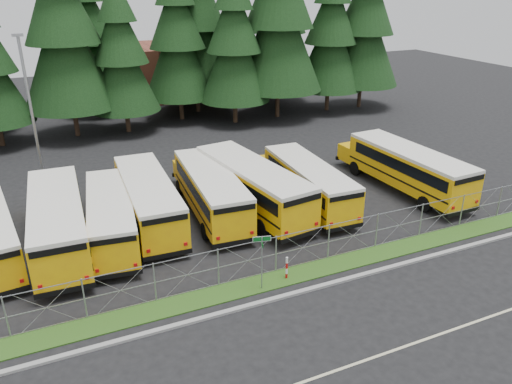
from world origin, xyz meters
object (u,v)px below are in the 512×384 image
(street_sign, at_px, (262,251))
(bus_east, at_px, (404,169))
(bus_1, at_px, (58,223))
(bus_6, at_px, (306,183))
(striped_bollard, at_px, (287,268))
(bus_5, at_px, (249,187))
(bus_2, at_px, (111,217))
(light_standard, at_px, (31,106))
(bus_4, at_px, (210,192))
(bus_3, at_px, (148,200))

(street_sign, bearing_deg, bus_east, 26.35)
(bus_1, distance_m, bus_6, 14.85)
(bus_1, relative_size, striped_bollard, 9.52)
(bus_5, bearing_deg, striped_bollard, -108.45)
(bus_5, distance_m, bus_6, 3.75)
(bus_2, relative_size, striped_bollard, 8.50)
(light_standard, bearing_deg, bus_1, -87.85)
(bus_east, bearing_deg, light_standard, 150.04)
(bus_4, relative_size, bus_5, 0.93)
(bus_1, height_order, light_standard, light_standard)
(bus_east, bearing_deg, striped_bollard, -154.84)
(bus_4, height_order, bus_east, bus_east)
(bus_2, relative_size, light_standard, 1.01)
(bus_east, distance_m, street_sign, 15.36)
(bus_4, relative_size, bus_6, 1.04)
(bus_4, distance_m, bus_6, 6.20)
(bus_east, bearing_deg, bus_1, 174.20)
(bus_5, bearing_deg, bus_3, 165.04)
(bus_3, distance_m, bus_6, 9.94)
(bus_4, distance_m, bus_east, 13.37)
(street_sign, bearing_deg, bus_3, 109.66)
(striped_bollard, bearing_deg, bus_east, 27.94)
(bus_5, distance_m, street_sign, 8.74)
(bus_3, height_order, bus_east, bus_east)
(bus_4, bearing_deg, street_sign, -89.40)
(bus_east, distance_m, light_standard, 25.45)
(bus_2, bearing_deg, bus_5, 9.53)
(striped_bollard, height_order, light_standard, light_standard)
(bus_4, relative_size, street_sign, 3.88)
(bus_2, xyz_separation_m, bus_4, (6.03, 0.89, 0.09))
(bus_2, relative_size, street_sign, 3.63)
(bus_5, xyz_separation_m, street_sign, (-2.93, -8.22, 0.50))
(bus_1, xyz_separation_m, bus_5, (11.15, 0.24, 0.04))
(bus_5, height_order, light_standard, light_standard)
(bus_4, bearing_deg, striped_bollard, -79.62)
(bus_5, distance_m, light_standard, 15.82)
(bus_3, bearing_deg, bus_4, -1.82)
(bus_east, bearing_deg, street_sign, -156.42)
(bus_2, distance_m, bus_east, 19.28)
(striped_bollard, distance_m, light_standard, 21.20)
(bus_1, relative_size, street_sign, 4.07)
(bus_east, bearing_deg, bus_5, 169.83)
(bus_1, xyz_separation_m, light_standard, (-0.39, 10.32, 4.00))
(bus_5, relative_size, bus_6, 1.12)
(striped_bollard, bearing_deg, street_sign, -168.59)
(bus_2, xyz_separation_m, striped_bollard, (6.96, -7.53, -0.74))
(bus_3, xyz_separation_m, bus_4, (3.74, -0.27, -0.01))
(bus_2, xyz_separation_m, light_standard, (-3.10, 10.48, 4.16))
(bus_4, xyz_separation_m, bus_5, (2.40, -0.49, 0.11))
(bus_1, xyz_separation_m, bus_2, (2.71, -0.16, -0.16))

